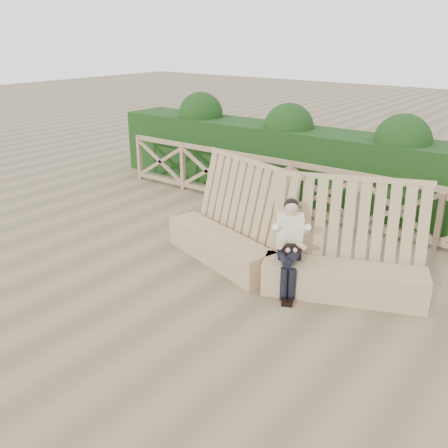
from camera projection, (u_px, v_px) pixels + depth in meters
The scene contains 5 objects.
ground at pixel (208, 291), 7.13m from camera, with size 60.00×60.00×0.00m, color brown.
bench at pixel (280, 251), 7.45m from camera, with size 4.33×1.54×1.61m.
woman at pixel (290, 242), 6.92m from camera, with size 0.62×0.79×1.34m.
guardrail at pixel (323, 195), 9.53m from camera, with size 10.10×0.09×1.10m.
hedge at pixel (350, 171), 10.35m from camera, with size 12.00×1.20×1.50m, color black.
Camera 1 is at (4.00, -4.88, 3.47)m, focal length 40.00 mm.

